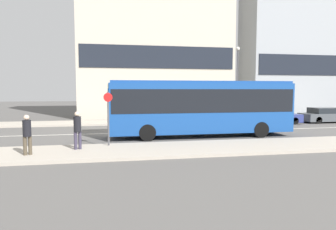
{
  "coord_description": "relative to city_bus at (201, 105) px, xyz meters",
  "views": [
    {
      "loc": [
        -0.26,
        -20.12,
        2.9
      ],
      "look_at": [
        3.15,
        -1.94,
        1.34
      ],
      "focal_mm": 32.0,
      "sensor_mm": 36.0,
      "label": 1
    }
  ],
  "objects": [
    {
      "name": "ground_plane",
      "position": [
        -5.16,
        2.24,
        -1.97
      ],
      "size": [
        120.0,
        120.0,
        0.0
      ],
      "primitive_type": "plane",
      "color": "#595654"
    },
    {
      "name": "sidewalk_near",
      "position": [
        -5.16,
        -4.01,
        -1.91
      ],
      "size": [
        44.0,
        3.5,
        0.13
      ],
      "color": "#B2A899",
      "rests_on": "ground_plane"
    },
    {
      "name": "sidewalk_far",
      "position": [
        -5.16,
        8.49,
        -1.91
      ],
      "size": [
        44.0,
        3.5,
        0.13
      ],
      "color": "#B2A899",
      "rests_on": "ground_plane"
    },
    {
      "name": "lane_centerline",
      "position": [
        -5.16,
        2.24,
        -1.97
      ],
      "size": [
        41.8,
        0.16,
        0.01
      ],
      "color": "silver",
      "rests_on": "ground_plane"
    },
    {
      "name": "apartment_block_left_tower",
      "position": [
        -0.74,
        14.31,
        9.18
      ],
      "size": [
        16.01,
        5.22,
        22.31
      ],
      "color": "beige",
      "rests_on": "ground_plane"
    },
    {
      "name": "apartment_block_right_tower",
      "position": [
        17.98,
        14.11,
        8.21
      ],
      "size": [
        16.82,
        4.81,
        20.38
      ],
      "color": "#9EA3A8",
      "rests_on": "ground_plane"
    },
    {
      "name": "city_bus",
      "position": [
        0.0,
        0.0,
        0.0
      ],
      "size": [
        11.26,
        2.53,
        3.44
      ],
      "rotation": [
        0.0,
        0.0,
        -0.06
      ],
      "color": "#194793",
      "rests_on": "ground_plane"
    },
    {
      "name": "parked_car_0",
      "position": [
        8.39,
        5.54,
        -1.36
      ],
      "size": [
        3.97,
        1.89,
        1.29
      ],
      "color": "navy",
      "rests_on": "ground_plane"
    },
    {
      "name": "parked_car_1",
      "position": [
        13.35,
        5.69,
        -1.34
      ],
      "size": [
        4.45,
        1.9,
        1.32
      ],
      "color": "#4C5156",
      "rests_on": "ground_plane"
    },
    {
      "name": "pedestrian_near_stop",
      "position": [
        -8.99,
        -4.4,
        -0.87
      ],
      "size": [
        0.34,
        0.34,
        1.72
      ],
      "rotation": [
        0.0,
        0.0,
        3.57
      ],
      "color": "#4C4233",
      "rests_on": "sidewalk_near"
    },
    {
      "name": "pedestrian_down_pavement",
      "position": [
        -7.02,
        -3.53,
        -0.83
      ],
      "size": [
        0.34,
        0.34,
        1.77
      ],
      "rotation": [
        0.0,
        0.0,
        3.49
      ],
      "color": "#383347",
      "rests_on": "sidewalk_near"
    },
    {
      "name": "bus_stop_sign",
      "position": [
        -5.61,
        -2.81,
        -0.28
      ],
      "size": [
        0.44,
        0.12,
        2.68
      ],
      "color": "#4C4C51",
      "rests_on": "sidewalk_near"
    },
    {
      "name": "street_lamp",
      "position": [
        5.85,
        7.93,
        2.24
      ],
      "size": [
        0.36,
        0.36,
        6.65
      ],
      "color": "#4C4C51",
      "rests_on": "sidewalk_far"
    }
  ]
}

